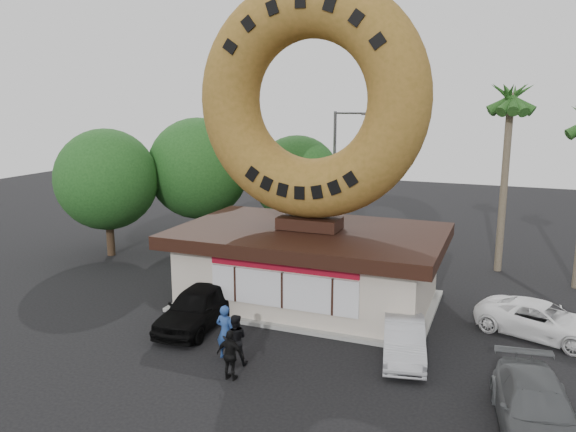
% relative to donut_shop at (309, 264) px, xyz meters
% --- Properties ---
extents(ground, '(90.00, 90.00, 0.00)m').
position_rel_donut_shop_xyz_m(ground, '(0.00, -5.98, -1.77)').
color(ground, black).
rests_on(ground, ground).
extents(donut_shop, '(11.20, 7.20, 3.80)m').
position_rel_donut_shop_xyz_m(donut_shop, '(0.00, 0.00, 0.00)').
color(donut_shop, '#C0B4A4').
rests_on(donut_shop, ground).
extents(giant_donut, '(9.71, 2.48, 9.71)m').
position_rel_donut_shop_xyz_m(giant_donut, '(0.00, 0.02, 6.89)').
color(giant_donut, olive).
rests_on(giant_donut, donut_shop).
extents(tree_west, '(6.00, 6.00, 7.65)m').
position_rel_donut_shop_xyz_m(tree_west, '(-9.50, 7.02, 2.87)').
color(tree_west, '#473321').
rests_on(tree_west, ground).
extents(tree_mid, '(5.20, 5.20, 6.63)m').
position_rel_donut_shop_xyz_m(tree_mid, '(-4.00, 9.02, 2.25)').
color(tree_mid, '#473321').
rests_on(tree_mid, ground).
extents(tree_far, '(5.60, 5.60, 7.14)m').
position_rel_donut_shop_xyz_m(tree_far, '(-13.00, 3.02, 2.56)').
color(tree_far, '#473321').
rests_on(tree_far, ground).
extents(palm_near, '(2.60, 2.60, 9.75)m').
position_rel_donut_shop_xyz_m(palm_near, '(7.50, 8.02, 6.65)').
color(palm_near, '#726651').
rests_on(palm_near, ground).
extents(street_lamp, '(2.11, 0.20, 8.00)m').
position_rel_donut_shop_xyz_m(street_lamp, '(-1.86, 10.02, 2.72)').
color(street_lamp, '#59595E').
rests_on(street_lamp, ground).
extents(person_left, '(0.72, 0.50, 1.91)m').
position_rel_donut_shop_xyz_m(person_left, '(-0.84, -6.11, -0.81)').
color(person_left, navy).
rests_on(person_left, ground).
extents(person_center, '(1.03, 0.93, 1.73)m').
position_rel_donut_shop_xyz_m(person_center, '(-0.35, -6.36, -0.90)').
color(person_center, black).
rests_on(person_center, ground).
extents(person_right, '(0.98, 0.43, 1.64)m').
position_rel_donut_shop_xyz_m(person_right, '(0.01, -7.36, -0.94)').
color(person_right, black).
rests_on(person_right, ground).
extents(car_black, '(2.12, 4.71, 1.57)m').
position_rel_donut_shop_xyz_m(car_black, '(-3.17, -4.05, -0.98)').
color(car_black, black).
rests_on(car_black, ground).
extents(car_silver, '(2.10, 4.09, 1.29)m').
position_rel_donut_shop_xyz_m(car_silver, '(4.80, -3.81, -1.12)').
color(car_silver, '#B0B1B5').
rests_on(car_silver, ground).
extents(car_grey, '(2.60, 5.04, 1.40)m').
position_rel_donut_shop_xyz_m(car_grey, '(8.83, -6.98, -1.07)').
color(car_grey, '#5A5D5F').
rests_on(car_grey, ground).
extents(car_white, '(5.12, 3.59, 1.30)m').
position_rel_donut_shop_xyz_m(car_white, '(9.26, -0.20, -1.12)').
color(car_white, white).
rests_on(car_white, ground).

